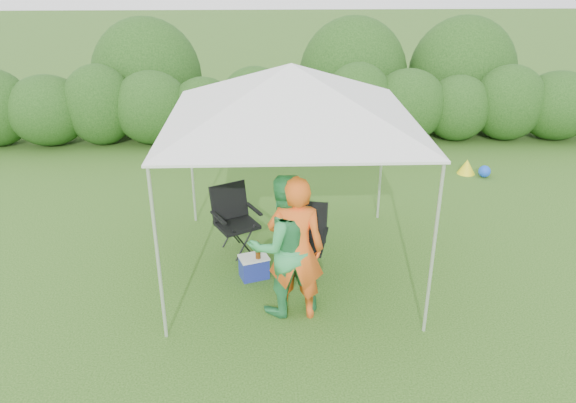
{
  "coord_description": "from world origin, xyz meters",
  "views": [
    {
      "loc": [
        -0.28,
        -6.29,
        4.12
      ],
      "look_at": [
        -0.04,
        0.4,
        1.05
      ],
      "focal_mm": 35.0,
      "sensor_mm": 36.0,
      "label": 1
    }
  ],
  "objects_px": {
    "canopy": "(291,93)",
    "cooler": "(254,267)",
    "chair_right": "(305,235)",
    "woman": "(284,245)",
    "man": "(296,249)",
    "chair_left": "(234,215)"
  },
  "relations": [
    {
      "from": "canopy",
      "to": "cooler",
      "type": "height_order",
      "value": "canopy"
    },
    {
      "from": "canopy",
      "to": "chair_right",
      "type": "height_order",
      "value": "canopy"
    },
    {
      "from": "chair_right",
      "to": "woman",
      "type": "bearing_deg",
      "value": -96.61
    },
    {
      "from": "canopy",
      "to": "woman",
      "type": "relative_size",
      "value": 1.73
    },
    {
      "from": "canopy",
      "to": "man",
      "type": "height_order",
      "value": "canopy"
    },
    {
      "from": "canopy",
      "to": "cooler",
      "type": "relative_size",
      "value": 6.94
    },
    {
      "from": "canopy",
      "to": "chair_left",
      "type": "relative_size",
      "value": 3.13
    },
    {
      "from": "canopy",
      "to": "woman",
      "type": "height_order",
      "value": "canopy"
    },
    {
      "from": "man",
      "to": "woman",
      "type": "height_order",
      "value": "man"
    },
    {
      "from": "man",
      "to": "woman",
      "type": "relative_size",
      "value": 1.01
    },
    {
      "from": "canopy",
      "to": "man",
      "type": "relative_size",
      "value": 1.71
    },
    {
      "from": "chair_left",
      "to": "man",
      "type": "bearing_deg",
      "value": -91.59
    },
    {
      "from": "canopy",
      "to": "woman",
      "type": "bearing_deg",
      "value": -97.28
    },
    {
      "from": "cooler",
      "to": "man",
      "type": "bearing_deg",
      "value": -77.07
    },
    {
      "from": "chair_left",
      "to": "woman",
      "type": "bearing_deg",
      "value": -94.29
    },
    {
      "from": "man",
      "to": "cooler",
      "type": "xyz_separation_m",
      "value": [
        -0.52,
        0.84,
        -0.75
      ]
    },
    {
      "from": "canopy",
      "to": "chair_left",
      "type": "height_order",
      "value": "canopy"
    },
    {
      "from": "chair_right",
      "to": "cooler",
      "type": "height_order",
      "value": "chair_right"
    },
    {
      "from": "chair_right",
      "to": "chair_left",
      "type": "distance_m",
      "value": 1.18
    },
    {
      "from": "chair_left",
      "to": "cooler",
      "type": "distance_m",
      "value": 0.94
    },
    {
      "from": "cooler",
      "to": "woman",
      "type": "bearing_deg",
      "value": -81.54
    },
    {
      "from": "chair_right",
      "to": "cooler",
      "type": "distance_m",
      "value": 0.82
    }
  ]
}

